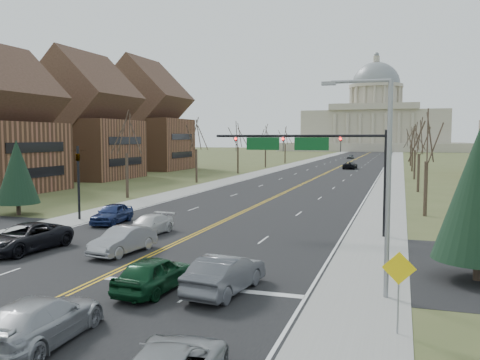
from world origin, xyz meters
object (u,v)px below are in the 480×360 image
Objects in this scene: signal_mast at (311,151)px; warn_sign at (399,276)px; street_light at (382,173)px; car_sb_outer_lead at (25,238)px; car_sb_outer_second at (112,213)px; car_nb_inner_second at (40,320)px; car_nb_outer_lead at (225,274)px; car_sb_inner_second at (149,225)px; car_nb_inner_lead at (154,274)px; car_far_sb at (350,157)px; signal_left at (78,174)px; car_sb_inner_lead at (123,240)px; car_far_nb at (350,165)px.

signal_mast is 4.23× the size of warn_sign.
street_light is 5.20m from warn_sign.
car_sb_outer_second is at bearing 97.48° from car_sb_outer_lead.
car_sb_outer_second is (-10.30, 20.90, 0.01)m from car_nb_inner_second.
car_nb_outer_lead reaches higher than car_sb_inner_second.
car_nb_inner_lead is 0.86× the size of car_nb_inner_second.
car_sb_outer_second is at bearing -67.65° from car_nb_inner_second.
warn_sign is 0.57× the size of car_nb_outer_lead.
street_light is 1.56× the size of car_sb_outer_lead.
car_nb_outer_lead reaches higher than car_nb_inner_lead.
car_far_sb reaches higher than car_sb_inner_second.
car_nb_inner_lead is 142.22m from car_far_sb.
car_far_sb is at bearing 94.16° from signal_mast.
warn_sign is (25.00, -17.52, -1.70)m from signal_left.
signal_mast is at bearing 54.06° from car_sb_inner_lead.
car_sb_inner_lead is 5.65m from car_sb_inner_second.
car_nb_outer_lead is 89.37m from car_far_nb.
signal_left reaches higher than car_far_sb.
car_sb_inner_second is (-5.44, 17.67, -0.11)m from car_nb_inner_second.
car_sb_outer_lead is at bearing 172.71° from street_light.
signal_mast is at bearing 109.07° from warn_sign.
street_light is (5.29, -13.50, -0.54)m from signal_mast.
car_sb_outer_second is at bearing -14.58° from signal_left.
signal_left is 11.97m from car_sb_outer_lead.
car_sb_inner_lead is (-9.16, -9.68, -4.98)m from signal_mast.
car_sb_inner_second is at bearing 88.69° from car_far_nb.
car_sb_outer_second is (-6.13, 8.73, 0.02)m from car_sb_inner_lead.
car_sb_inner_second is (-16.49, 13.33, -1.34)m from warn_sign.
car_sb_outer_lead is at bearing -93.23° from car_sb_outer_second.
car_nb_outer_lead is (-6.37, -1.39, -4.39)m from street_light.
car_nb_inner_lead is at bearing -80.43° from car_far_sb.
signal_mast is 3.05× the size of car_far_sb.
warn_sign is 7.69m from car_nb_outer_lead.
car_sb_outer_second is at bearing -37.27° from car_nb_outer_lead.
street_light is at bearing 99.38° from car_far_nb.
signal_left reaches higher than warn_sign.
car_sb_inner_lead is 1.17× the size of car_far_sb.
street_light is 15.59m from car_sb_inner_lead.
street_light reaches higher than car_sb_inner_lead.
street_light is 20.89m from car_sb_outer_lead.
signal_mast is at bearing 41.69° from car_sb_outer_lead.
signal_left reaches higher than car_sb_inner_lead.
car_nb_inner_second is at bearing 92.74° from car_far_nb.
car_nb_inner_second reaches higher than car_far_nb.
car_nb_inner_lead is 90.11m from car_far_nb.
car_sb_inner_lead is (-15.21, 7.83, -1.24)m from warn_sign.
street_light reaches higher than warn_sign.
car_nb_inner_second is 1.16× the size of car_sb_inner_second.
car_nb_inner_lead is 0.84× the size of car_far_nb.
car_nb_inner_second is 148.35m from car_far_sb.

